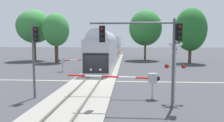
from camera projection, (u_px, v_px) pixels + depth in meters
The scene contains 13 objects.
ground_plane at pixel (94, 81), 22.21m from camera, with size 220.00×220.00×0.00m, color #3D3D42.
road_centre_stripe at pixel (94, 81), 22.21m from camera, with size 44.00×0.20×0.01m.
railway_track at pixel (94, 80), 22.20m from camera, with size 4.40×80.00×0.32m.
commuter_train at pixel (110, 47), 41.59m from camera, with size 3.04×40.17×5.16m.
crossing_gate_near at pixel (141, 79), 15.45m from camera, with size 6.57×0.40×1.80m.
crossing_signal_mast at pixel (175, 65), 14.57m from camera, with size 1.36×0.44×4.08m.
crossing_gate_far at pixel (67, 61), 28.72m from camera, with size 5.50×0.40×1.80m.
traffic_signal_near_right at pixel (149, 41), 13.08m from camera, with size 5.47×0.38×5.38m.
traffic_signal_median at pixel (35, 48), 15.32m from camera, with size 0.53×0.38×5.33m.
pine_left_background at pixel (34, 27), 43.82m from camera, with size 6.97×6.97×10.17m.
elm_centre_background at pixel (145, 28), 45.13m from camera, with size 6.68×6.68×10.28m.
maple_right_background at pixel (191, 30), 38.93m from camera, with size 5.58×5.58×9.85m.
oak_behind_train at pixel (56, 30), 40.11m from camera, with size 4.80×4.80×9.08m.
Camera 1 is at (3.34, -21.75, 4.10)m, focal length 35.24 mm.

